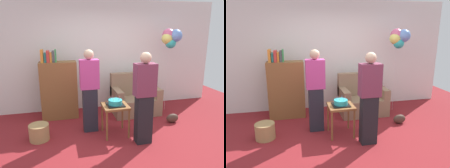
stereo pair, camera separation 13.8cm
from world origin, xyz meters
The scene contains 11 objects.
ground_plane centered at (0.00, 0.00, 0.00)m, with size 8.00×8.00×0.00m, color maroon.
wall_back centered at (0.00, 2.05, 1.35)m, with size 6.00×0.10×2.70m, color silver.
couch centered at (0.63, 1.41, 0.34)m, with size 1.10×0.70×0.96m.
bookshelf centered at (-1.15, 1.54, 0.68)m, with size 0.80×0.36×1.57m.
side_table centered at (-0.13, 0.43, 0.51)m, with size 0.48×0.48×0.60m.
birthday_cake centered at (-0.13, 0.43, 0.65)m, with size 0.32×0.32×0.17m.
person_blowing_candles centered at (-0.56, 0.72, 0.83)m, with size 0.36×0.22×1.63m.
person_holding_cake centered at (0.28, 0.02, 0.83)m, with size 0.36×0.22×1.63m.
wicker_basket centered at (-1.54, 0.56, 0.15)m, with size 0.36×0.36×0.30m, color #A88451.
handbag centered at (1.23, 0.63, 0.10)m, with size 0.28×0.14×0.20m, color #473328.
balloon_bunch centered at (1.47, 1.37, 1.81)m, with size 0.46×0.40×2.01m.
Camera 1 is at (-1.11, -3.19, 1.98)m, focal length 33.78 mm.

